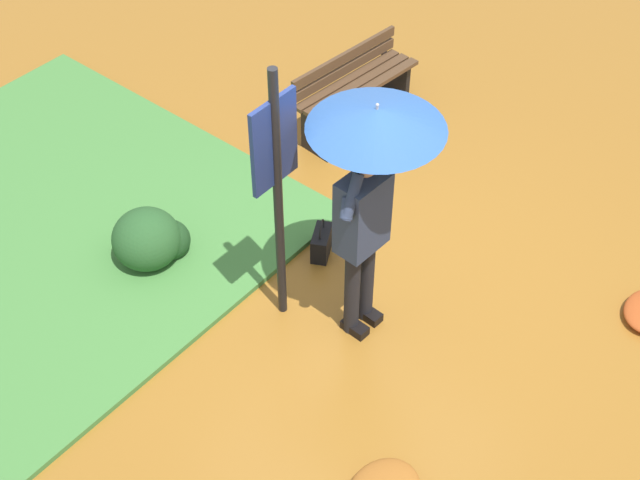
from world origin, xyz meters
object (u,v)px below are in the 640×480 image
info_sign_post (276,172)px  park_bench (354,88)px  person_with_umbrella (370,167)px  handbag (322,242)px

info_sign_post → park_bench: (2.36, 1.10, -1.04)m
person_with_umbrella → info_sign_post: size_ratio=0.89×
person_with_umbrella → info_sign_post: (-0.36, 0.55, -0.11)m
info_sign_post → handbag: size_ratio=6.22×
info_sign_post → park_bench: size_ratio=1.64×
handbag → park_bench: park_bench is taller
info_sign_post → handbag: (0.70, 0.15, -1.32)m
info_sign_post → park_bench: 2.81m
park_bench → person_with_umbrella: bearing=-140.5°
person_with_umbrella → handbag: person_with_umbrella is taller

